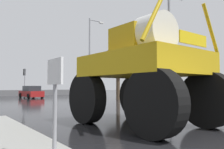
{
  "coord_description": "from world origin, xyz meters",
  "views": [
    {
      "loc": [
        -4.95,
        -1.82,
        1.41
      ],
      "look_at": [
        0.73,
        5.99,
        1.94
      ],
      "focal_mm": 36.19,
      "sensor_mm": 36.0,
      "label": 1
    }
  ],
  "objects_px": {
    "traffic_signal_far_left": "(24,76)",
    "streetlight_near_right": "(171,42)",
    "streetlight_far_right": "(91,55)",
    "oversize_sprayer": "(143,71)",
    "sedan_ahead": "(31,92)",
    "traffic_signal_near_right": "(132,66)",
    "lane_arrow_sign": "(55,91)",
    "bare_tree_right": "(118,60)"
  },
  "relations": [
    {
      "from": "traffic_signal_far_left",
      "to": "streetlight_near_right",
      "type": "bearing_deg",
      "value": -77.98
    },
    {
      "from": "traffic_signal_far_left",
      "to": "streetlight_far_right",
      "type": "relative_size",
      "value": 0.42
    },
    {
      "from": "streetlight_far_right",
      "to": "oversize_sprayer",
      "type": "bearing_deg",
      "value": -114.15
    },
    {
      "from": "oversize_sprayer",
      "to": "streetlight_near_right",
      "type": "relative_size",
      "value": 0.67
    },
    {
      "from": "traffic_signal_far_left",
      "to": "streetlight_near_right",
      "type": "height_order",
      "value": "streetlight_near_right"
    },
    {
      "from": "oversize_sprayer",
      "to": "streetlight_far_right",
      "type": "height_order",
      "value": "streetlight_far_right"
    },
    {
      "from": "streetlight_far_right",
      "to": "sedan_ahead",
      "type": "bearing_deg",
      "value": 122.49
    },
    {
      "from": "traffic_signal_near_right",
      "to": "streetlight_near_right",
      "type": "distance_m",
      "value": 3.67
    },
    {
      "from": "sedan_ahead",
      "to": "traffic_signal_far_left",
      "type": "distance_m",
      "value": 3.01
    },
    {
      "from": "oversize_sprayer",
      "to": "streetlight_near_right",
      "type": "height_order",
      "value": "streetlight_near_right"
    },
    {
      "from": "sedan_ahead",
      "to": "lane_arrow_sign",
      "type": "bearing_deg",
      "value": 159.33
    },
    {
      "from": "oversize_sprayer",
      "to": "traffic_signal_near_right",
      "type": "bearing_deg",
      "value": -39.24
    },
    {
      "from": "oversize_sprayer",
      "to": "streetlight_far_right",
      "type": "bearing_deg",
      "value": -26.23
    },
    {
      "from": "traffic_signal_far_left",
      "to": "streetlight_far_right",
      "type": "bearing_deg",
      "value": -62.46
    },
    {
      "from": "lane_arrow_sign",
      "to": "sedan_ahead",
      "type": "relative_size",
      "value": 0.41
    },
    {
      "from": "streetlight_far_right",
      "to": "bare_tree_right",
      "type": "bearing_deg",
      "value": -40.63
    },
    {
      "from": "oversize_sprayer",
      "to": "bare_tree_right",
      "type": "distance_m",
      "value": 16.94
    },
    {
      "from": "streetlight_near_right",
      "to": "streetlight_far_right",
      "type": "relative_size",
      "value": 0.9
    },
    {
      "from": "traffic_signal_far_left",
      "to": "bare_tree_right",
      "type": "xyz_separation_m",
      "value": [
        7.11,
        -11.14,
        1.61
      ]
    },
    {
      "from": "streetlight_far_right",
      "to": "traffic_signal_far_left",
      "type": "bearing_deg",
      "value": 117.54
    },
    {
      "from": "lane_arrow_sign",
      "to": "traffic_signal_near_right",
      "type": "distance_m",
      "value": 10.82
    },
    {
      "from": "sedan_ahead",
      "to": "traffic_signal_near_right",
      "type": "relative_size",
      "value": 1.13
    },
    {
      "from": "oversize_sprayer",
      "to": "streetlight_far_right",
      "type": "relative_size",
      "value": 0.6
    },
    {
      "from": "lane_arrow_sign",
      "to": "streetlight_far_right",
      "type": "relative_size",
      "value": 0.19
    },
    {
      "from": "traffic_signal_near_right",
      "to": "bare_tree_right",
      "type": "height_order",
      "value": "bare_tree_right"
    },
    {
      "from": "traffic_signal_near_right",
      "to": "streetlight_far_right",
      "type": "height_order",
      "value": "streetlight_far_right"
    },
    {
      "from": "traffic_signal_near_right",
      "to": "streetlight_far_right",
      "type": "bearing_deg",
      "value": 72.52
    },
    {
      "from": "sedan_ahead",
      "to": "traffic_signal_near_right",
      "type": "xyz_separation_m",
      "value": [
        0.96,
        -18.07,
        2.03
      ]
    },
    {
      "from": "lane_arrow_sign",
      "to": "sedan_ahead",
      "type": "distance_m",
      "value": 26.2
    },
    {
      "from": "lane_arrow_sign",
      "to": "traffic_signal_far_left",
      "type": "xyz_separation_m",
      "value": [
        6.72,
        27.36,
        1.47
      ]
    },
    {
      "from": "sedan_ahead",
      "to": "streetlight_near_right",
      "type": "relative_size",
      "value": 0.51
    },
    {
      "from": "sedan_ahead",
      "to": "streetlight_near_right",
      "type": "bearing_deg",
      "value": -172.67
    },
    {
      "from": "streetlight_far_right",
      "to": "bare_tree_right",
      "type": "height_order",
      "value": "streetlight_far_right"
    },
    {
      "from": "sedan_ahead",
      "to": "traffic_signal_near_right",
      "type": "bearing_deg",
      "value": 177.92
    },
    {
      "from": "traffic_signal_near_right",
      "to": "traffic_signal_far_left",
      "type": "bearing_deg",
      "value": 93.58
    },
    {
      "from": "sedan_ahead",
      "to": "streetlight_near_right",
      "type": "height_order",
      "value": "streetlight_near_right"
    },
    {
      "from": "lane_arrow_sign",
      "to": "bare_tree_right",
      "type": "bearing_deg",
      "value": 49.57
    },
    {
      "from": "streetlight_near_right",
      "to": "bare_tree_right",
      "type": "distance_m",
      "value": 9.96
    },
    {
      "from": "traffic_signal_far_left",
      "to": "lane_arrow_sign",
      "type": "bearing_deg",
      "value": -103.79
    },
    {
      "from": "sedan_ahead",
      "to": "bare_tree_right",
      "type": "height_order",
      "value": "bare_tree_right"
    },
    {
      "from": "bare_tree_right",
      "to": "streetlight_far_right",
      "type": "bearing_deg",
      "value": 139.37
    },
    {
      "from": "lane_arrow_sign",
      "to": "streetlight_far_right",
      "type": "height_order",
      "value": "streetlight_far_right"
    }
  ]
}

